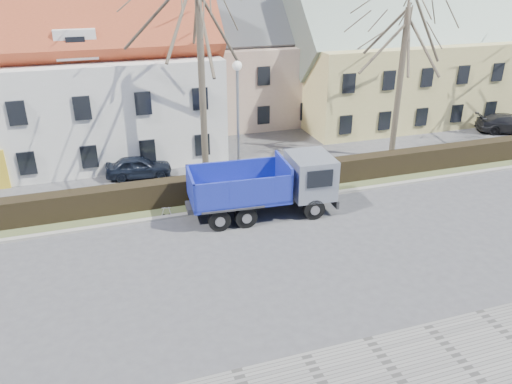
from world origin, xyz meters
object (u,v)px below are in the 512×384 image
object	(u,v)px
cart_frame	(163,212)
parked_car_b	(509,123)
dump_truck	(257,187)
parked_car_a	(139,167)
streetlight	(238,127)

from	to	relation	value
cart_frame	parked_car_b	xyz separation A→B (m)	(25.97, 5.62, 0.38)
dump_truck	parked_car_b	bearing A→B (deg)	21.27
parked_car_a	parked_car_b	xyz separation A→B (m)	(26.49, 0.14, 0.04)
dump_truck	parked_car_a	xyz separation A→B (m)	(-4.96, 6.66, -0.84)
streetlight	parked_car_b	world-z (taller)	streetlight
dump_truck	parked_car_a	distance (m)	8.34
streetlight	parked_car_b	bearing A→B (deg)	9.04
parked_car_a	parked_car_b	size ratio (longest dim) A/B	0.81
streetlight	cart_frame	size ratio (longest dim) A/B	11.42
parked_car_a	parked_car_b	world-z (taller)	parked_car_b
dump_truck	cart_frame	xyz separation A→B (m)	(-4.43, 1.18, -1.18)
parked_car_b	cart_frame	bearing A→B (deg)	123.33
cart_frame	parked_car_b	distance (m)	26.57
dump_truck	cart_frame	world-z (taller)	dump_truck
cart_frame	streetlight	bearing A→B (deg)	26.11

